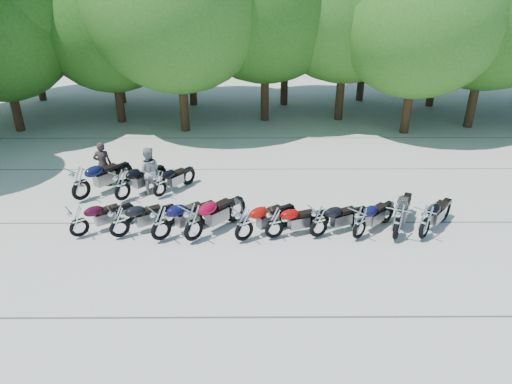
{
  "coord_description": "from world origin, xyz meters",
  "views": [
    {
      "loc": [
        -0.07,
        -11.33,
        7.2
      ],
      "look_at": [
        0.0,
        1.5,
        1.1
      ],
      "focal_mm": 32.0,
      "sensor_mm": 36.0,
      "label": 1
    }
  ],
  "objects_px": {
    "motorcycle_0": "(78,221)",
    "motorcycle_8": "(398,221)",
    "motorcycle_4": "(244,223)",
    "motorcycle_10": "(80,183)",
    "motorcycle_1": "(119,221)",
    "motorcycle_7": "(360,222)",
    "motorcycle_2": "(160,222)",
    "motorcycle_6": "(319,221)",
    "rider_1": "(149,171)",
    "rider_0": "(103,164)",
    "motorcycle_12": "(159,183)",
    "motorcycle_9": "(426,221)",
    "motorcycle_3": "(193,222)",
    "motorcycle_11": "(122,185)",
    "motorcycle_5": "(274,222)"
  },
  "relations": [
    {
      "from": "motorcycle_0",
      "to": "motorcycle_7",
      "type": "height_order",
      "value": "motorcycle_7"
    },
    {
      "from": "motorcycle_1",
      "to": "motorcycle_7",
      "type": "relative_size",
      "value": 1.01
    },
    {
      "from": "motorcycle_6",
      "to": "motorcycle_10",
      "type": "height_order",
      "value": "motorcycle_10"
    },
    {
      "from": "motorcycle_0",
      "to": "motorcycle_8",
      "type": "bearing_deg",
      "value": -128.08
    },
    {
      "from": "motorcycle_5",
      "to": "motorcycle_1",
      "type": "bearing_deg",
      "value": 68.94
    },
    {
      "from": "motorcycle_2",
      "to": "rider_0",
      "type": "bearing_deg",
      "value": -4.41
    },
    {
      "from": "motorcycle_7",
      "to": "rider_1",
      "type": "height_order",
      "value": "rider_1"
    },
    {
      "from": "motorcycle_2",
      "to": "motorcycle_6",
      "type": "height_order",
      "value": "motorcycle_2"
    },
    {
      "from": "motorcycle_5",
      "to": "motorcycle_11",
      "type": "xyz_separation_m",
      "value": [
        -5.18,
        2.58,
        0.07
      ]
    },
    {
      "from": "motorcycle_0",
      "to": "motorcycle_10",
      "type": "xyz_separation_m",
      "value": [
        -0.78,
        2.49,
        0.14
      ]
    },
    {
      "from": "motorcycle_10",
      "to": "rider_1",
      "type": "height_order",
      "value": "rider_1"
    },
    {
      "from": "motorcycle_12",
      "to": "motorcycle_6",
      "type": "bearing_deg",
      "value": -172.05
    },
    {
      "from": "motorcycle_4",
      "to": "motorcycle_8",
      "type": "xyz_separation_m",
      "value": [
        4.54,
        0.08,
        0.03
      ]
    },
    {
      "from": "motorcycle_2",
      "to": "motorcycle_5",
      "type": "relative_size",
      "value": 1.12
    },
    {
      "from": "motorcycle_2",
      "to": "motorcycle_8",
      "type": "xyz_separation_m",
      "value": [
        6.99,
        0.04,
        0.01
      ]
    },
    {
      "from": "motorcycle_3",
      "to": "motorcycle_10",
      "type": "distance_m",
      "value": 5.06
    },
    {
      "from": "motorcycle_5",
      "to": "motorcycle_7",
      "type": "height_order",
      "value": "motorcycle_7"
    },
    {
      "from": "motorcycle_0",
      "to": "motorcycle_2",
      "type": "height_order",
      "value": "motorcycle_2"
    },
    {
      "from": "motorcycle_10",
      "to": "rider_0",
      "type": "distance_m",
      "value": 1.4
    },
    {
      "from": "motorcycle_9",
      "to": "motorcycle_10",
      "type": "relative_size",
      "value": 0.88
    },
    {
      "from": "motorcycle_6",
      "to": "rider_0",
      "type": "relative_size",
      "value": 1.21
    },
    {
      "from": "motorcycle_5",
      "to": "motorcycle_4",
      "type": "bearing_deg",
      "value": 78.47
    },
    {
      "from": "motorcycle_1",
      "to": "motorcycle_2",
      "type": "relative_size",
      "value": 0.92
    },
    {
      "from": "motorcycle_1",
      "to": "motorcycle_3",
      "type": "xyz_separation_m",
      "value": [
        2.24,
        -0.21,
        0.09
      ]
    },
    {
      "from": "motorcycle_1",
      "to": "rider_1",
      "type": "distance_m",
      "value": 3.22
    },
    {
      "from": "motorcycle_11",
      "to": "motorcycle_8",
      "type": "bearing_deg",
      "value": -160.43
    },
    {
      "from": "motorcycle_4",
      "to": "motorcycle_10",
      "type": "height_order",
      "value": "motorcycle_10"
    },
    {
      "from": "motorcycle_10",
      "to": "motorcycle_12",
      "type": "bearing_deg",
      "value": -138.02
    },
    {
      "from": "motorcycle_6",
      "to": "motorcycle_4",
      "type": "bearing_deg",
      "value": 69.56
    },
    {
      "from": "motorcycle_5",
      "to": "motorcycle_7",
      "type": "distance_m",
      "value": 2.54
    },
    {
      "from": "motorcycle_3",
      "to": "motorcycle_12",
      "type": "bearing_deg",
      "value": -19.98
    },
    {
      "from": "motorcycle_1",
      "to": "motorcycle_11",
      "type": "height_order",
      "value": "motorcycle_11"
    },
    {
      "from": "motorcycle_11",
      "to": "motorcycle_4",
      "type": "bearing_deg",
      "value": -176.17
    },
    {
      "from": "motorcycle_4",
      "to": "motorcycle_10",
      "type": "distance_m",
      "value": 6.36
    },
    {
      "from": "motorcycle_11",
      "to": "rider_1",
      "type": "bearing_deg",
      "value": -102.81
    },
    {
      "from": "motorcycle_4",
      "to": "motorcycle_7",
      "type": "distance_m",
      "value": 3.44
    },
    {
      "from": "motorcycle_12",
      "to": "motorcycle_11",
      "type": "bearing_deg",
      "value": 49.21
    },
    {
      "from": "motorcycle_12",
      "to": "motorcycle_10",
      "type": "bearing_deg",
      "value": 41.35
    },
    {
      "from": "motorcycle_10",
      "to": "rider_0",
      "type": "height_order",
      "value": "rider_0"
    },
    {
      "from": "motorcycle_1",
      "to": "rider_1",
      "type": "relative_size",
      "value": 1.21
    },
    {
      "from": "motorcycle_1",
      "to": "motorcycle_3",
      "type": "relative_size",
      "value": 0.88
    },
    {
      "from": "motorcycle_3",
      "to": "motorcycle_7",
      "type": "bearing_deg",
      "value": -136.13
    },
    {
      "from": "motorcycle_0",
      "to": "motorcycle_6",
      "type": "bearing_deg",
      "value": -127.44
    },
    {
      "from": "motorcycle_0",
      "to": "rider_1",
      "type": "xyz_separation_m",
      "value": [
        1.48,
        3.15,
        0.3
      ]
    },
    {
      "from": "motorcycle_9",
      "to": "rider_1",
      "type": "bearing_deg",
      "value": 20.98
    },
    {
      "from": "motorcycle_4",
      "to": "motorcycle_10",
      "type": "xyz_separation_m",
      "value": [
        -5.74,
        2.75,
        0.09
      ]
    },
    {
      "from": "motorcycle_2",
      "to": "motorcycle_6",
      "type": "relative_size",
      "value": 1.1
    },
    {
      "from": "motorcycle_6",
      "to": "rider_1",
      "type": "distance_m",
      "value": 6.56
    },
    {
      "from": "motorcycle_1",
      "to": "motorcycle_10",
      "type": "distance_m",
      "value": 3.24
    },
    {
      "from": "motorcycle_10",
      "to": "motorcycle_12",
      "type": "distance_m",
      "value": 2.71
    }
  ]
}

